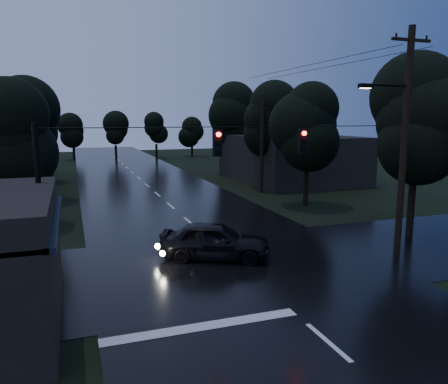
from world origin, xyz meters
TOP-DOWN VIEW (x-y plane):
  - main_road at (0.00, 30.00)m, footprint 12.00×120.00m
  - cross_street at (0.00, 12.00)m, footprint 60.00×9.00m
  - building_far_right at (14.00, 34.00)m, footprint 10.00×14.00m
  - utility_pole_main at (7.41, 11.00)m, footprint 3.50×0.30m
  - utility_pole_far at (8.30, 28.00)m, footprint 2.00×0.30m
  - anchor_pole_left at (-7.50, 11.00)m, footprint 0.18×0.18m
  - span_signals at (0.56, 10.99)m, footprint 15.00×0.37m
  - tree_corner_near at (10.00, 13.00)m, footprint 4.48×4.48m
  - tree_left_a at (-9.00, 22.00)m, footprint 3.92×3.92m
  - tree_left_b at (-9.60, 30.00)m, footprint 4.20×4.20m
  - tree_left_c at (-10.20, 40.00)m, footprint 4.48×4.48m
  - tree_right_a at (9.00, 22.00)m, footprint 4.20×4.20m
  - tree_right_b at (9.60, 30.00)m, footprint 4.48×4.48m
  - tree_right_c at (10.20, 40.00)m, footprint 4.76×4.76m
  - car at (-0.67, 12.99)m, footprint 5.19×3.77m

SIDE VIEW (x-z plane):
  - main_road at x=0.00m, z-range -0.01..0.01m
  - cross_street at x=0.00m, z-range -0.01..0.01m
  - car at x=-0.67m, z-range 0.00..1.64m
  - building_far_right at x=14.00m, z-range 0.00..4.40m
  - anchor_pole_left at x=-7.50m, z-range 0.00..6.00m
  - utility_pole_far at x=8.30m, z-range 0.13..7.63m
  - tree_left_a at x=-9.00m, z-range 1.11..9.37m
  - span_signals at x=0.56m, z-range 4.69..5.80m
  - utility_pole_main at x=7.41m, z-range 0.26..10.26m
  - tree_left_b at x=-9.60m, z-range 1.19..10.04m
  - tree_right_a at x=9.00m, z-range 1.19..10.04m
  - tree_corner_near at x=10.00m, z-range 1.27..10.71m
  - tree_left_c at x=-10.20m, z-range 1.27..10.71m
  - tree_right_b at x=9.60m, z-range 1.27..10.71m
  - tree_right_c at x=10.20m, z-range 1.35..11.38m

